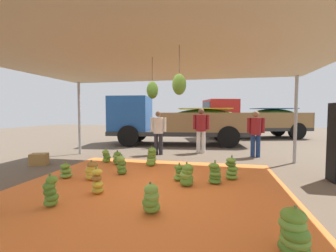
{
  "coord_description": "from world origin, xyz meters",
  "views": [
    {
      "loc": [
        1.42,
        -4.66,
        1.59
      ],
      "look_at": [
        -0.24,
        2.96,
        1.15
      ],
      "focal_mm": 24.75,
      "sensor_mm": 36.0,
      "label": 1
    }
  ],
  "objects_px": {
    "banana_bunch_8": "(232,169)",
    "banana_bunch_10": "(215,174)",
    "banana_bunch_4": "(66,171)",
    "banana_bunch_7": "(294,234)",
    "worker_2": "(256,130)",
    "crate_0": "(39,159)",
    "banana_bunch_9": "(106,156)",
    "banana_bunch_11": "(151,157)",
    "banana_bunch_2": "(51,192)",
    "banana_bunch_6": "(122,166)",
    "banana_bunch_13": "(97,182)",
    "banana_bunch_0": "(92,171)",
    "worker_0": "(201,127)",
    "cargo_truck_far": "(252,119)",
    "banana_bunch_5": "(187,175)",
    "cargo_truck_main": "(173,120)",
    "banana_bunch_3": "(180,173)",
    "banana_bunch_12": "(117,159)",
    "banana_bunch_14": "(151,200)",
    "worker_1": "(158,129)"
  },
  "relations": [
    {
      "from": "banana_bunch_13",
      "to": "worker_0",
      "type": "xyz_separation_m",
      "value": [
        1.64,
        5.16,
        0.8
      ]
    },
    {
      "from": "banana_bunch_14",
      "to": "worker_1",
      "type": "relative_size",
      "value": 0.3
    },
    {
      "from": "banana_bunch_0",
      "to": "banana_bunch_6",
      "type": "height_order",
      "value": "banana_bunch_6"
    },
    {
      "from": "banana_bunch_7",
      "to": "worker_0",
      "type": "relative_size",
      "value": 0.32
    },
    {
      "from": "banana_bunch_7",
      "to": "banana_bunch_8",
      "type": "bearing_deg",
      "value": 99.8
    },
    {
      "from": "worker_2",
      "to": "banana_bunch_8",
      "type": "bearing_deg",
      "value": -107.85
    },
    {
      "from": "banana_bunch_2",
      "to": "banana_bunch_9",
      "type": "xyz_separation_m",
      "value": [
        -0.73,
        3.41,
        -0.06
      ]
    },
    {
      "from": "banana_bunch_10",
      "to": "banana_bunch_3",
      "type": "bearing_deg",
      "value": 176.59
    },
    {
      "from": "worker_0",
      "to": "banana_bunch_7",
      "type": "bearing_deg",
      "value": -77.07
    },
    {
      "from": "banana_bunch_11",
      "to": "banana_bunch_13",
      "type": "bearing_deg",
      "value": -98.43
    },
    {
      "from": "banana_bunch_11",
      "to": "cargo_truck_far",
      "type": "height_order",
      "value": "cargo_truck_far"
    },
    {
      "from": "banana_bunch_5",
      "to": "cargo_truck_far",
      "type": "relative_size",
      "value": 0.08
    },
    {
      "from": "banana_bunch_2",
      "to": "worker_2",
      "type": "relative_size",
      "value": 0.35
    },
    {
      "from": "banana_bunch_8",
      "to": "banana_bunch_3",
      "type": "bearing_deg",
      "value": -162.21
    },
    {
      "from": "banana_bunch_10",
      "to": "banana_bunch_11",
      "type": "distance_m",
      "value": 2.31
    },
    {
      "from": "banana_bunch_4",
      "to": "banana_bunch_9",
      "type": "relative_size",
      "value": 0.9
    },
    {
      "from": "banana_bunch_2",
      "to": "banana_bunch_13",
      "type": "distance_m",
      "value": 0.87
    },
    {
      "from": "banana_bunch_4",
      "to": "banana_bunch_7",
      "type": "relative_size",
      "value": 0.72
    },
    {
      "from": "banana_bunch_4",
      "to": "cargo_truck_far",
      "type": "xyz_separation_m",
      "value": [
        5.68,
        10.5,
        1.04
      ]
    },
    {
      "from": "banana_bunch_0",
      "to": "banana_bunch_9",
      "type": "bearing_deg",
      "value": 107.32
    },
    {
      "from": "banana_bunch_7",
      "to": "worker_1",
      "type": "distance_m",
      "value": 6.57
    },
    {
      "from": "banana_bunch_8",
      "to": "cargo_truck_main",
      "type": "bearing_deg",
      "value": 113.69
    },
    {
      "from": "banana_bunch_8",
      "to": "banana_bunch_6",
      "type": "bearing_deg",
      "value": -176.54
    },
    {
      "from": "banana_bunch_2",
      "to": "banana_bunch_6",
      "type": "xyz_separation_m",
      "value": [
        0.32,
        2.17,
        -0.02
      ]
    },
    {
      "from": "worker_1",
      "to": "cargo_truck_far",
      "type": "bearing_deg",
      "value": 58.17
    },
    {
      "from": "banana_bunch_10",
      "to": "banana_bunch_7",
      "type": "bearing_deg",
      "value": -70.37
    },
    {
      "from": "banana_bunch_0",
      "to": "worker_2",
      "type": "bearing_deg",
      "value": 42.23
    },
    {
      "from": "cargo_truck_main",
      "to": "cargo_truck_far",
      "type": "xyz_separation_m",
      "value": [
        4.29,
        3.93,
        0.01
      ]
    },
    {
      "from": "banana_bunch_13",
      "to": "crate_0",
      "type": "bearing_deg",
      "value": 147.44
    },
    {
      "from": "banana_bunch_12",
      "to": "worker_2",
      "type": "height_order",
      "value": "worker_2"
    },
    {
      "from": "worker_2",
      "to": "crate_0",
      "type": "xyz_separation_m",
      "value": [
        -6.67,
        -2.72,
        -0.79
      ]
    },
    {
      "from": "banana_bunch_11",
      "to": "banana_bunch_5",
      "type": "bearing_deg",
      "value": -52.22
    },
    {
      "from": "banana_bunch_4",
      "to": "banana_bunch_8",
      "type": "relative_size",
      "value": 0.71
    },
    {
      "from": "banana_bunch_12",
      "to": "worker_0",
      "type": "bearing_deg",
      "value": 49.34
    },
    {
      "from": "banana_bunch_8",
      "to": "crate_0",
      "type": "distance_m",
      "value": 5.69
    },
    {
      "from": "banana_bunch_3",
      "to": "banana_bunch_8",
      "type": "distance_m",
      "value": 1.25
    },
    {
      "from": "banana_bunch_7",
      "to": "banana_bunch_13",
      "type": "xyz_separation_m",
      "value": [
        -3.14,
        1.35,
        -0.02
      ]
    },
    {
      "from": "banana_bunch_0",
      "to": "banana_bunch_13",
      "type": "height_order",
      "value": "banana_bunch_13"
    },
    {
      "from": "worker_0",
      "to": "crate_0",
      "type": "bearing_deg",
      "value": -145.58
    },
    {
      "from": "banana_bunch_4",
      "to": "banana_bunch_13",
      "type": "xyz_separation_m",
      "value": [
        1.31,
        -0.83,
        0.06
      ]
    },
    {
      "from": "banana_bunch_8",
      "to": "banana_bunch_10",
      "type": "distance_m",
      "value": 0.58
    },
    {
      "from": "banana_bunch_3",
      "to": "banana_bunch_8",
      "type": "xyz_separation_m",
      "value": [
        1.19,
        0.38,
        0.06
      ]
    },
    {
      "from": "banana_bunch_3",
      "to": "banana_bunch_4",
      "type": "xyz_separation_m",
      "value": [
        -2.74,
        -0.37,
        -0.01
      ]
    },
    {
      "from": "banana_bunch_2",
      "to": "worker_0",
      "type": "bearing_deg",
      "value": 70.64
    },
    {
      "from": "banana_bunch_13",
      "to": "cargo_truck_far",
      "type": "relative_size",
      "value": 0.08
    },
    {
      "from": "banana_bunch_2",
      "to": "banana_bunch_8",
      "type": "xyz_separation_m",
      "value": [
        3.07,
        2.34,
        -0.01
      ]
    },
    {
      "from": "banana_bunch_9",
      "to": "banana_bunch_11",
      "type": "distance_m",
      "value": 1.55
    },
    {
      "from": "banana_bunch_2",
      "to": "crate_0",
      "type": "relative_size",
      "value": 1.24
    },
    {
      "from": "banana_bunch_11",
      "to": "banana_bunch_2",
      "type": "bearing_deg",
      "value": -103.9
    },
    {
      "from": "banana_bunch_5",
      "to": "banana_bunch_13",
      "type": "distance_m",
      "value": 1.86
    }
  ]
}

